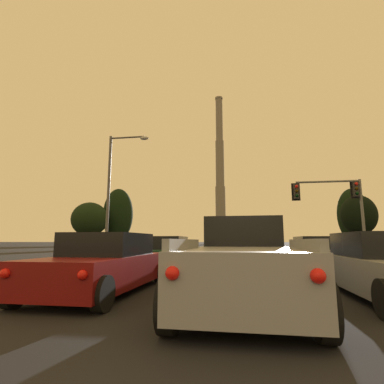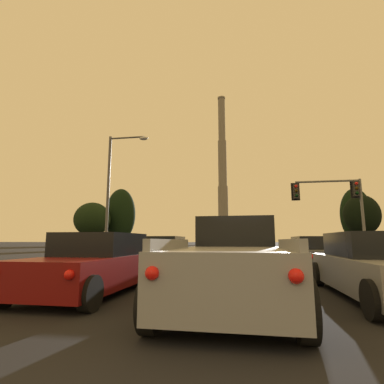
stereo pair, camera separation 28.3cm
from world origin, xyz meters
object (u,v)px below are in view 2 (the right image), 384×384
(sedan_right_lane_second, at_px, (379,267))
(smokestack, at_px, (223,184))
(traffic_light_overhead_right, at_px, (337,198))
(sedan_right_lane_front, at_px, (316,254))
(suv_center_lane_front, at_px, (229,249))
(street_lamp, at_px, (114,182))
(pickup_truck_center_lane_second, at_px, (234,261))
(sedan_left_lane_front, at_px, (161,254))
(sedan_left_lane_second, at_px, (98,264))

(sedan_right_lane_second, height_order, smokestack, smokestack)
(traffic_light_overhead_right, height_order, smokestack, smokestack)
(traffic_light_overhead_right, bearing_deg, sedan_right_lane_front, -113.78)
(sedan_right_lane_second, bearing_deg, sedan_right_lane_front, 89.06)
(suv_center_lane_front, distance_m, street_lamp, 11.65)
(sedan_right_lane_second, distance_m, traffic_light_overhead_right, 15.03)
(street_lamp, bearing_deg, pickup_truck_center_lane_second, -56.60)
(suv_center_lane_front, distance_m, traffic_light_overhead_right, 11.40)
(suv_center_lane_front, bearing_deg, sedan_right_lane_front, 12.00)
(pickup_truck_center_lane_second, bearing_deg, sedan_right_lane_second, 13.21)
(street_lamp, bearing_deg, suv_center_lane_front, -39.02)
(sedan_right_lane_second, distance_m, street_lamp, 17.91)
(sedan_left_lane_front, bearing_deg, street_lamp, 127.97)
(sedan_left_lane_second, distance_m, suv_center_lane_front, 6.66)
(suv_center_lane_front, height_order, street_lamp, street_lamp)
(sedan_right_lane_front, bearing_deg, sedan_left_lane_second, -134.67)
(sedan_left_lane_front, distance_m, street_lamp, 10.07)
(suv_center_lane_front, xyz_separation_m, street_lamp, (-8.36, 6.77, 4.47))
(sedan_left_lane_second, distance_m, traffic_light_overhead_right, 17.82)
(sedan_right_lane_front, relative_size, street_lamp, 0.54)
(traffic_light_overhead_right, relative_size, street_lamp, 0.61)
(sedan_right_lane_second, bearing_deg, smokestack, 96.13)
(smokestack, bearing_deg, sedan_left_lane_front, -88.11)
(pickup_truck_center_lane_second, height_order, suv_center_lane_front, suv_center_lane_front)
(sedan_right_lane_front, bearing_deg, sedan_right_lane_second, -92.24)
(sedan_right_lane_front, bearing_deg, suv_center_lane_front, -167.16)
(sedan_right_lane_second, xyz_separation_m, pickup_truck_center_lane_second, (-3.11, -0.66, 0.14))
(sedan_left_lane_second, xyz_separation_m, sedan_left_lane_front, (0.07, 5.70, 0.00))
(sedan_right_lane_second, xyz_separation_m, suv_center_lane_front, (-3.49, 5.81, 0.23))
(sedan_right_lane_second, relative_size, sedan_left_lane_second, 1.00)
(sedan_left_lane_front, bearing_deg, sedan_right_lane_second, -40.84)
(sedan_left_lane_front, relative_size, smokestack, 0.08)
(sedan_right_lane_front, height_order, street_lamp, street_lamp)
(sedan_left_lane_second, bearing_deg, pickup_truck_center_lane_second, -8.10)
(sedan_left_lane_front, relative_size, traffic_light_overhead_right, 0.87)
(pickup_truck_center_lane_second, xyz_separation_m, street_lamp, (-8.74, 13.25, 4.56))
(sedan_right_lane_front, bearing_deg, smokestack, 95.30)
(traffic_light_overhead_right, bearing_deg, street_lamp, -174.01)
(sedan_right_lane_front, xyz_separation_m, smokestack, (-9.97, 100.80, 22.45))
(sedan_right_lane_front, relative_size, sedan_right_lane_second, 1.00)
(sedan_left_lane_second, bearing_deg, sedan_right_lane_second, 1.98)
(pickup_truck_center_lane_second, xyz_separation_m, suv_center_lane_front, (-0.38, 6.48, 0.09))
(sedan_left_lane_second, bearing_deg, suv_center_lane_front, 64.22)
(sedan_left_lane_second, distance_m, smokestack, 110.00)
(sedan_right_lane_second, xyz_separation_m, traffic_light_overhead_right, (3.53, 14.20, 3.43))
(traffic_light_overhead_right, bearing_deg, suv_center_lane_front, -129.94)
(traffic_light_overhead_right, bearing_deg, sedan_left_lane_front, -138.90)
(sedan_right_lane_second, bearing_deg, pickup_truck_center_lane_second, -167.00)
(sedan_right_lane_front, distance_m, pickup_truck_center_lane_second, 8.07)
(sedan_left_lane_front, bearing_deg, traffic_light_overhead_right, 41.25)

